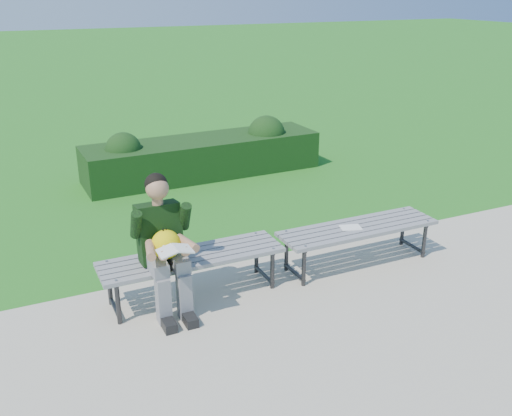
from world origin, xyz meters
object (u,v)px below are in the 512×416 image
object	(u,v)px
hedge	(205,154)
seated_boy	(163,241)
bench_right	(358,231)
bench_left	(192,260)
paper_sheet	(351,227)

from	to	relation	value
hedge	seated_boy	bearing A→B (deg)	-115.25
bench_right	seated_boy	size ratio (longest dim) A/B	1.37
hedge	bench_left	world-z (taller)	hedge
hedge	seated_boy	size ratio (longest dim) A/B	2.94
bench_right	seated_boy	xyz separation A→B (m)	(-2.18, -0.01, 0.30)
hedge	seated_boy	world-z (taller)	seated_boy
bench_right	paper_sheet	distance (m)	0.12
hedge	bench_right	distance (m)	3.83
seated_boy	paper_sheet	size ratio (longest dim) A/B	5.14
bench_right	bench_left	bearing A→B (deg)	177.30
bench_left	seated_boy	world-z (taller)	seated_boy
hedge	paper_sheet	world-z (taller)	hedge
paper_sheet	bench_left	bearing A→B (deg)	177.15
hedge	paper_sheet	bearing A→B (deg)	-85.92
bench_right	seated_boy	world-z (taller)	seated_boy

